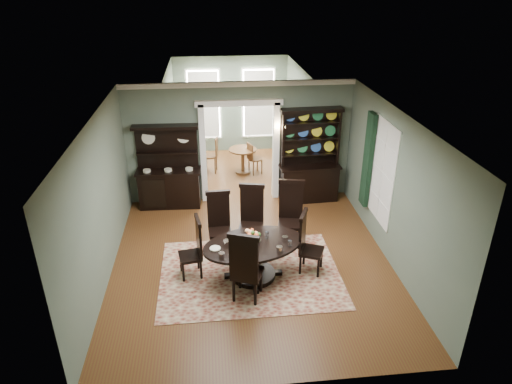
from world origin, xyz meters
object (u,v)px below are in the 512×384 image
dining_table (253,254)px  parlor_table (243,157)px  welsh_dresser (309,168)px  sideboard (169,179)px

dining_table → parlor_table: bearing=72.8°
welsh_dresser → parlor_table: 2.42m
dining_table → parlor_table: size_ratio=2.72×
welsh_dresser → parlor_table: welsh_dresser is taller
dining_table → parlor_table: dining_table is taller
dining_table → parlor_table: (0.21, 5.02, -0.04)m
sideboard → welsh_dresser: 3.47m
dining_table → welsh_dresser: welsh_dresser is taller
parlor_table → sideboard: bearing=-136.8°
welsh_dresser → parlor_table: bearing=126.9°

